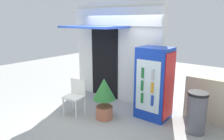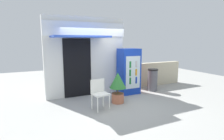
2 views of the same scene
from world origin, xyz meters
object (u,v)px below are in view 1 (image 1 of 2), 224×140
object	(u,v)px
drink_cooler	(154,83)
trash_bin	(197,113)
potted_plant_near_shop	(104,95)
plastic_chair	(76,94)

from	to	relation	value
drink_cooler	trash_bin	xyz separation A→B (m)	(1.07, -0.11, -0.42)
potted_plant_near_shop	trash_bin	bearing A→B (deg)	19.40
plastic_chair	potted_plant_near_shop	xyz separation A→B (m)	(0.75, 0.24, 0.07)
potted_plant_near_shop	plastic_chair	bearing A→B (deg)	-162.49
potted_plant_near_shop	drink_cooler	bearing A→B (deg)	41.79
drink_cooler	potted_plant_near_shop	distance (m)	1.24
plastic_chair	potted_plant_near_shop	distance (m)	0.79
plastic_chair	drink_cooler	bearing A→B (deg)	32.29
plastic_chair	potted_plant_near_shop	bearing A→B (deg)	17.51
plastic_chair	trash_bin	size ratio (longest dim) A/B	0.98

